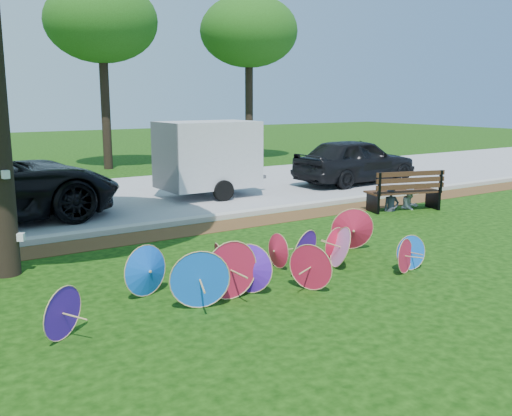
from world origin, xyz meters
The scene contains 11 objects.
ground centered at (0.00, 0.00, 0.00)m, with size 90.00×90.00×0.00m, color black.
mulch_strip centered at (0.00, 4.50, 0.01)m, with size 90.00×1.00×0.01m, color #472D16.
curb centered at (0.00, 5.20, 0.06)m, with size 90.00×0.30×0.12m, color #B7B5AD.
street centered at (0.00, 9.35, 0.01)m, with size 90.00×8.00×0.01m, color gray.
parasol_pile centered at (-0.16, 0.55, 0.38)m, with size 6.48×1.98×0.87m.
dark_pickup centered at (8.29, 7.73, 0.77)m, with size 1.82×4.53×1.54m, color black.
cargo_trailer centered at (2.84, 8.10, 1.25)m, with size 2.71×1.72×2.50m, color silver.
park_bench centered at (6.08, 3.58, 0.52)m, with size 1.98×0.75×1.03m, color black, non-canonical shape.
person_left centered at (5.73, 3.63, 0.59)m, with size 0.43×0.28×1.19m, color #363A49.
person_right centered at (6.43, 3.63, 0.57)m, with size 0.55×0.43×1.14m, color silver.
bg_trees centered at (1.78, 16.05, 5.77)m, with size 20.22×4.75×7.40m.
Camera 1 is at (-5.07, -6.48, 2.87)m, focal length 40.00 mm.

